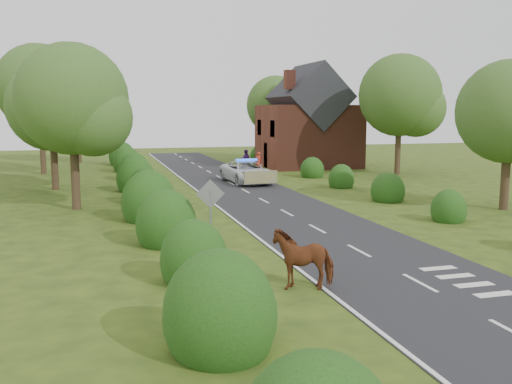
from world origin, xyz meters
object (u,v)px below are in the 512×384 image
object	(u,v)px
cow	(303,262)
pedestrian_red	(258,161)
road_sign	(210,203)
pedestrian_purple	(246,159)
police_van	(247,172)

from	to	relation	value
cow	pedestrian_red	distance (m)	32.07
road_sign	pedestrian_purple	size ratio (longest dim) A/B	1.50
cow	pedestrian_red	world-z (taller)	pedestrian_red
road_sign	pedestrian_red	distance (m)	27.47
cow	police_van	xyz separation A→B (m)	(4.52, 23.40, 0.06)
police_van	pedestrian_red	size ratio (longest dim) A/B	3.64
police_van	pedestrian_red	xyz separation A→B (m)	(3.09, 7.76, 0.02)
cow	police_van	world-z (taller)	police_van
road_sign	police_van	size ratio (longest dim) A/B	0.44
cow	pedestrian_purple	bearing A→B (deg)	179.80
police_van	pedestrian_purple	bearing A→B (deg)	70.92
police_van	pedestrian_purple	distance (m)	9.54
cow	road_sign	bearing A→B (deg)	-151.19
cow	police_van	distance (m)	23.83
road_sign	police_van	distance (m)	19.14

